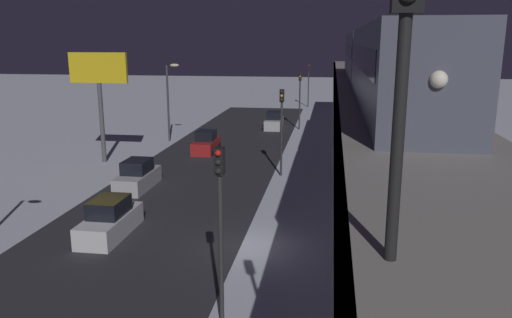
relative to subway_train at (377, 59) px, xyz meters
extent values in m
plane|color=silver|center=(6.69, 8.88, -8.73)|extent=(240.00, 240.00, 0.00)
cube|color=#28282D|center=(12.24, 8.88, -8.73)|extent=(11.00, 103.89, 0.01)
cube|color=gray|center=(0.00, 8.88, -2.18)|extent=(5.00, 103.89, 0.80)
cube|color=#38383D|center=(2.38, 8.88, -2.18)|extent=(0.24, 101.81, 0.80)
cylinder|color=gray|center=(0.00, -35.64, -5.66)|extent=(1.40, 1.40, 6.15)
cylinder|color=gray|center=(0.00, -20.80, -5.66)|extent=(1.40, 1.40, 6.15)
cylinder|color=gray|center=(0.00, -5.96, -5.66)|extent=(1.40, 1.40, 6.15)
cylinder|color=gray|center=(0.00, 8.88, -5.66)|extent=(1.40, 1.40, 6.15)
cube|color=#4C5160|center=(0.00, 9.30, -0.08)|extent=(2.90, 18.00, 3.40)
cube|color=black|center=(0.00, 9.30, 0.33)|extent=(2.94, 16.20, 0.90)
cube|color=#4C5160|center=(0.00, -9.30, -0.08)|extent=(2.90, 18.00, 3.40)
cube|color=black|center=(0.00, -9.30, 0.33)|extent=(2.94, 16.20, 0.90)
sphere|color=white|center=(0.00, 18.35, 0.09)|extent=(0.44, 0.44, 0.44)
cylinder|color=black|center=(1.77, 25.06, -0.18)|extent=(0.16, 0.16, 3.20)
cube|color=#A51E1E|center=(13.64, -11.67, -8.18)|extent=(1.80, 4.12, 1.10)
cube|color=black|center=(13.64, -11.67, -7.20)|extent=(1.58, 1.98, 0.87)
cylinder|color=black|center=(12.78, -10.40, -8.41)|extent=(0.20, 0.64, 0.64)
cylinder|color=black|center=(14.49, -10.40, -8.41)|extent=(0.20, 0.64, 0.64)
cylinder|color=black|center=(12.78, -12.95, -8.41)|extent=(0.20, 0.64, 0.64)
cylinder|color=black|center=(14.49, -12.95, -8.41)|extent=(0.20, 0.64, 0.64)
cube|color=#B2B2B7|center=(9.04, -25.11, -8.18)|extent=(1.80, 4.22, 1.10)
cube|color=black|center=(9.04, -25.11, -7.20)|extent=(1.58, 2.02, 0.87)
cube|color=#B2B2B7|center=(15.44, 0.13, -8.18)|extent=(1.80, 4.56, 1.10)
cube|color=black|center=(15.44, 0.13, -7.20)|extent=(1.58, 2.19, 0.87)
cube|color=silver|center=(13.64, 8.46, -8.18)|extent=(1.80, 4.63, 1.10)
cube|color=black|center=(13.64, 8.46, -7.20)|extent=(1.58, 2.22, 0.87)
cylinder|color=#2D2D2D|center=(6.14, 15.87, -5.98)|extent=(0.16, 0.16, 5.50)
cube|color=black|center=(6.14, 15.87, -2.78)|extent=(0.32, 0.32, 0.90)
sphere|color=red|center=(6.14, 16.05, -2.48)|extent=(0.20, 0.20, 0.20)
sphere|color=black|center=(6.14, 16.05, -2.78)|extent=(0.20, 0.20, 0.20)
sphere|color=black|center=(6.14, 16.05, -3.08)|extent=(0.20, 0.20, 0.20)
cylinder|color=#2D2D2D|center=(6.14, -4.58, -5.98)|extent=(0.16, 0.16, 5.50)
cube|color=black|center=(6.14, -4.58, -2.78)|extent=(0.32, 0.32, 0.90)
sphere|color=black|center=(6.14, -4.40, -2.48)|extent=(0.20, 0.20, 0.20)
sphere|color=yellow|center=(6.14, -4.40, -2.78)|extent=(0.20, 0.20, 0.20)
sphere|color=black|center=(6.14, -4.40, -3.08)|extent=(0.20, 0.20, 0.20)
cylinder|color=#2D2D2D|center=(6.14, -25.04, -5.98)|extent=(0.16, 0.16, 5.50)
cube|color=black|center=(6.14, -25.04, -2.78)|extent=(0.32, 0.32, 0.90)
sphere|color=black|center=(6.14, -24.86, -2.48)|extent=(0.20, 0.20, 0.20)
sphere|color=yellow|center=(6.14, -24.86, -2.78)|extent=(0.20, 0.20, 0.20)
sphere|color=black|center=(6.14, -24.86, -3.08)|extent=(0.20, 0.20, 0.20)
cylinder|color=#2D2D2D|center=(6.14, -45.50, -5.98)|extent=(0.16, 0.16, 5.50)
cube|color=black|center=(6.14, -45.50, -2.78)|extent=(0.32, 0.32, 0.90)
sphere|color=red|center=(6.14, -45.32, -2.48)|extent=(0.20, 0.20, 0.20)
sphere|color=black|center=(6.14, -45.32, -2.78)|extent=(0.20, 0.20, 0.20)
sphere|color=black|center=(6.14, -45.32, -3.08)|extent=(0.20, 0.20, 0.20)
cylinder|color=#4C4C51|center=(21.08, -6.78, -5.48)|extent=(0.36, 0.36, 6.50)
cube|color=yellow|center=(21.08, -6.78, -1.03)|extent=(4.80, 0.30, 2.40)
cylinder|color=#38383D|center=(18.54, -16.12, -4.98)|extent=(0.20, 0.20, 7.50)
ellipsoid|color=#F4E5B2|center=(17.74, -16.12, -1.23)|extent=(0.90, 0.44, 0.30)
camera|label=1|loc=(2.60, 31.34, 1.00)|focal=35.17mm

